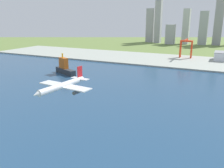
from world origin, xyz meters
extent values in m
plane|color=olive|center=(0.00, 300.00, 0.00)|extent=(2400.00, 2400.00, 0.00)
cube|color=navy|center=(0.00, 240.00, 0.07)|extent=(840.00, 360.00, 0.15)
cube|color=#9EA59A|center=(0.00, 490.00, 1.25)|extent=(840.00, 140.00, 2.50)
cylinder|color=silver|center=(-5.41, 133.94, 46.07)|extent=(6.74, 32.42, 3.42)
cone|color=silver|center=(-7.22, 116.55, 46.07)|extent=(3.62, 4.08, 3.25)
cube|color=silver|center=(-5.25, 135.55, 45.55)|extent=(32.02, 10.30, 0.50)
cube|color=red|center=(-3.91, 148.37, 49.83)|extent=(0.90, 3.90, 8.22)
cube|color=silver|center=(-3.91, 148.37, 46.75)|extent=(11.63, 4.70, 0.36)
cylinder|color=#4C4F54|center=(3.41, 133.67, 43.67)|extent=(2.34, 4.68, 1.88)
cylinder|color=#4C4F54|center=(-14.11, 135.49, 43.67)|extent=(2.34, 4.68, 1.88)
cube|color=#2D3338|center=(-140.32, 314.10, 4.08)|extent=(44.20, 25.77, 7.86)
cube|color=#BF5919|center=(-144.19, 315.82, 15.83)|extent=(17.54, 12.95, 15.65)
cylinder|color=yellow|center=(-146.23, 316.72, 26.80)|extent=(2.01, 2.01, 6.29)
cube|color=red|center=(-13.16, 523.10, 18.44)|extent=(2.20, 2.20, 31.88)
cube|color=red|center=(8.16, 523.10, 18.44)|extent=(2.20, 2.20, 31.88)
cube|color=red|center=(-13.16, 531.10, 18.44)|extent=(2.20, 2.20, 31.88)
cube|color=red|center=(8.16, 531.10, 18.44)|extent=(2.20, 2.20, 31.88)
cube|color=red|center=(-2.50, 527.10, 35.78)|extent=(23.72, 10.00, 2.80)
cube|color=red|center=(-2.50, 516.43, 38.58)|extent=(2.60, 42.67, 2.60)
cube|color=#A6A4AC|center=(-167.30, 824.24, 54.68)|extent=(25.80, 23.23, 109.37)
cube|color=#A0A0A8|center=(-137.73, 809.46, 70.02)|extent=(18.76, 23.68, 140.05)
cube|color=#A3A5AD|center=(-91.97, 790.01, 30.09)|extent=(27.72, 23.04, 60.18)
cube|color=#BABEBD|center=(-50.38, 814.47, 53.55)|extent=(19.69, 24.87, 107.10)
cube|color=#A5ABAE|center=(0.29, 813.79, 49.72)|extent=(24.21, 23.35, 99.44)
cube|color=#96959D|center=(40.10, 824.45, 68.99)|extent=(23.73, 27.06, 137.98)
camera|label=1|loc=(70.16, 37.85, 80.73)|focal=37.82mm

